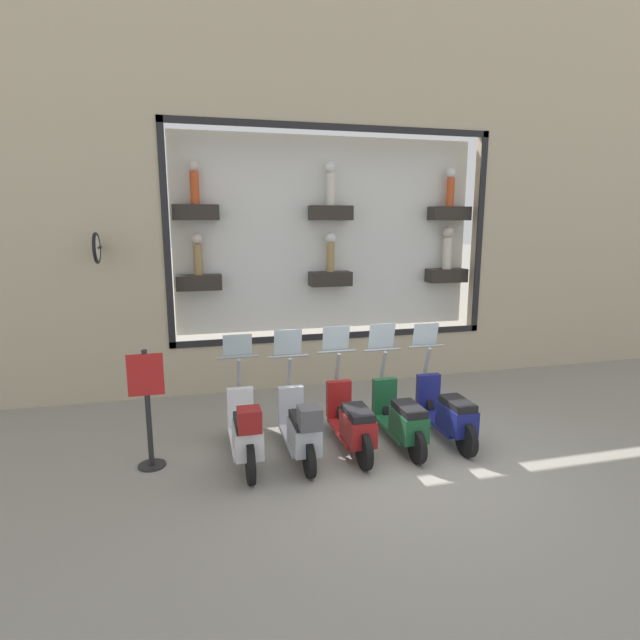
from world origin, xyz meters
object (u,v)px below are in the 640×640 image
object	(u,v)px
scooter_navy_0	(447,412)
scooter_red_2	(351,422)
scooter_white_4	(246,431)
scooter_silver_3	(301,427)
shop_sign_post	(148,405)
scooter_green_1	(401,418)

from	to	relation	value
scooter_navy_0	scooter_red_2	distance (m)	1.49
scooter_red_2	scooter_white_4	bearing A→B (deg)	92.22
scooter_silver_3	scooter_white_4	bearing A→B (deg)	89.11
scooter_navy_0	shop_sign_post	size ratio (longest dim) A/B	1.12
scooter_navy_0	shop_sign_post	distance (m)	4.24
scooter_navy_0	scooter_white_4	xyz separation A→B (m)	(-0.06, 2.98, 0.05)
scooter_red_2	shop_sign_post	distance (m)	2.76
scooter_red_2	scooter_silver_3	bearing A→B (deg)	95.32
scooter_silver_3	scooter_white_4	distance (m)	0.75
scooter_navy_0	scooter_green_1	size ratio (longest dim) A/B	1.00
scooter_green_1	scooter_white_4	bearing A→B (deg)	91.40
scooter_green_1	shop_sign_post	bearing A→B (deg)	86.61
scooter_red_2	shop_sign_post	world-z (taller)	scooter_red_2
scooter_navy_0	scooter_green_1	bearing A→B (deg)	90.05
scooter_green_1	scooter_silver_3	size ratio (longest dim) A/B	1.00
scooter_navy_0	shop_sign_post	world-z (taller)	scooter_navy_0
scooter_green_1	scooter_silver_3	distance (m)	1.49
scooter_white_4	shop_sign_post	world-z (taller)	scooter_white_4
shop_sign_post	scooter_green_1	bearing A→B (deg)	-93.39
scooter_silver_3	shop_sign_post	world-z (taller)	scooter_silver_3
scooter_silver_3	scooter_white_4	xyz separation A→B (m)	(0.01, 0.75, 0.02)
scooter_navy_0	scooter_silver_3	xyz separation A→B (m)	(-0.07, 2.24, 0.03)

